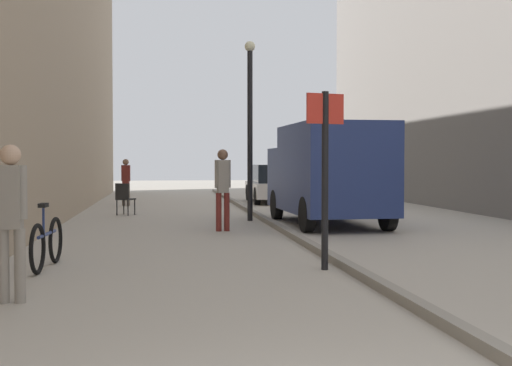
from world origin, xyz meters
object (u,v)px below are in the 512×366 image
(lamp_post, at_px, (250,118))
(street_sign_post, at_px, (325,164))
(pedestrian_mid_block, at_px, (126,179))
(pedestrian_far_crossing, at_px, (11,212))
(parked_car, at_px, (274,184))
(bicycle_leaning, at_px, (47,243))
(pedestrian_main_foreground, at_px, (223,184))
(delivery_van, at_px, (328,172))
(cafe_chair_near_window, at_px, (124,197))

(lamp_post, bearing_deg, street_sign_post, -89.71)
(pedestrian_mid_block, height_order, pedestrian_far_crossing, pedestrian_far_crossing)
(parked_car, relative_size, bicycle_leaning, 2.40)
(pedestrian_mid_block, bearing_deg, parked_car, 27.82)
(pedestrian_far_crossing, bearing_deg, pedestrian_main_foreground, 68.49)
(street_sign_post, bearing_deg, delivery_van, -119.50)
(pedestrian_main_foreground, distance_m, lamp_post, 3.14)
(parked_car, bearing_deg, pedestrian_main_foreground, -104.47)
(pedestrian_main_foreground, xyz_separation_m, parked_car, (2.91, 10.21, -0.36))
(pedestrian_far_crossing, height_order, cafe_chair_near_window, pedestrian_far_crossing)
(pedestrian_main_foreground, xyz_separation_m, pedestrian_mid_block, (-2.65, 9.00, -0.11))
(pedestrian_far_crossing, xyz_separation_m, lamp_post, (3.98, 9.71, 1.70))
(pedestrian_main_foreground, bearing_deg, bicycle_leaning, -128.48)
(parked_car, relative_size, cafe_chair_near_window, 4.51)
(pedestrian_mid_block, relative_size, delivery_van, 0.33)
(parked_car, bearing_deg, lamp_post, -102.78)
(lamp_post, bearing_deg, parked_car, 75.80)
(pedestrian_main_foreground, bearing_deg, pedestrian_mid_block, 100.21)
(pedestrian_mid_block, bearing_deg, delivery_van, -40.08)
(pedestrian_main_foreground, bearing_deg, lamp_post, 62.92)
(cafe_chair_near_window, bearing_deg, pedestrian_far_crossing, -64.06)
(cafe_chair_near_window, bearing_deg, delivery_van, -6.17)
(street_sign_post, height_order, bicycle_leaning, street_sign_post)
(parked_car, bearing_deg, pedestrian_mid_block, -166.26)
(lamp_post, height_order, cafe_chair_near_window, lamp_post)
(lamp_post, bearing_deg, pedestrian_main_foreground, -110.91)
(pedestrian_main_foreground, distance_m, parked_car, 10.63)
(street_sign_post, xyz_separation_m, lamp_post, (-0.04, 8.00, 1.18))
(pedestrian_main_foreground, distance_m, bicycle_leaning, 5.74)
(street_sign_post, bearing_deg, pedestrian_mid_block, -90.74)
(pedestrian_mid_block, distance_m, lamp_post, 7.64)
(street_sign_post, relative_size, lamp_post, 0.55)
(pedestrian_mid_block, bearing_deg, lamp_post, -45.53)
(lamp_post, bearing_deg, pedestrian_far_crossing, -112.28)
(bicycle_leaning, distance_m, cafe_chair_near_window, 9.60)
(delivery_van, bearing_deg, parked_car, 87.40)
(parked_car, height_order, bicycle_leaning, parked_car)
(delivery_van, height_order, street_sign_post, street_sign_post)
(pedestrian_mid_block, distance_m, bicycle_leaning, 13.84)
(parked_car, bearing_deg, pedestrian_far_crossing, -107.38)
(delivery_van, relative_size, parked_car, 1.18)
(delivery_van, distance_m, parked_car, 9.09)
(pedestrian_main_foreground, distance_m, pedestrian_mid_block, 9.38)
(pedestrian_main_foreground, relative_size, street_sign_post, 0.71)
(cafe_chair_near_window, bearing_deg, lamp_post, -4.88)
(pedestrian_mid_block, height_order, cafe_chair_near_window, pedestrian_mid_block)
(bicycle_leaning, bearing_deg, pedestrian_mid_block, 92.88)
(pedestrian_main_foreground, height_order, street_sign_post, street_sign_post)
(bicycle_leaning, xyz_separation_m, cafe_chair_near_window, (0.58, 9.58, 0.17))
(pedestrian_far_crossing, bearing_deg, bicycle_leaning, 91.77)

